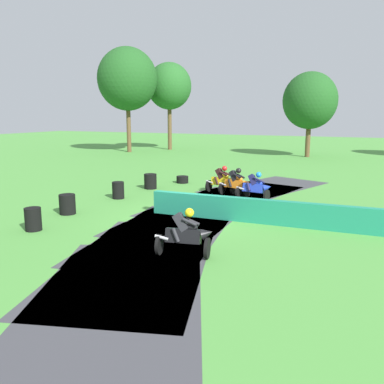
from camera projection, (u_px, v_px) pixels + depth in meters
name	position (u px, v px, depth m)	size (l,w,h in m)	color
ground_plane	(189.00, 216.00, 16.11)	(120.00, 120.00, 0.00)	#4C933D
track_asphalt	(204.00, 217.00, 15.86)	(6.99, 23.23, 0.01)	#3D3D42
safety_barrier	(320.00, 217.00, 14.15)	(0.30, 12.89, 0.90)	#1E8466
motorcycle_lead_yellow	(223.00, 180.00, 20.57)	(1.71, 0.86, 1.42)	black
motorcycle_chase_orange	(236.00, 183.00, 19.82)	(1.71, 0.99, 1.42)	black
motorcycle_trailing_blue	(255.00, 187.00, 18.81)	(1.71, 0.97, 1.42)	black
motorcycle_fourth_black	(186.00, 234.00, 11.46)	(1.67, 0.98, 1.43)	black
tire_stack_near	(182.00, 180.00, 23.64)	(0.69, 0.69, 0.40)	black
tire_stack_mid_a	(150.00, 181.00, 21.81)	(0.67, 0.67, 0.80)	black
tire_stack_mid_b	(118.00, 190.00, 19.29)	(0.56, 0.56, 0.80)	black
tire_stack_far	(67.00, 204.00, 16.32)	(0.64, 0.64, 0.80)	black
tire_stack_extra_a	(33.00, 219.00, 14.02)	(0.56, 0.56, 0.80)	black
tree_far_right	(310.00, 101.00, 36.88)	(4.89, 4.89, 7.69)	brown
tree_mid_rise	(169.00, 86.00, 44.27)	(4.81, 4.81, 9.42)	brown
tree_behind_barrier	(127.00, 79.00, 41.29)	(6.05, 6.05, 10.59)	brown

